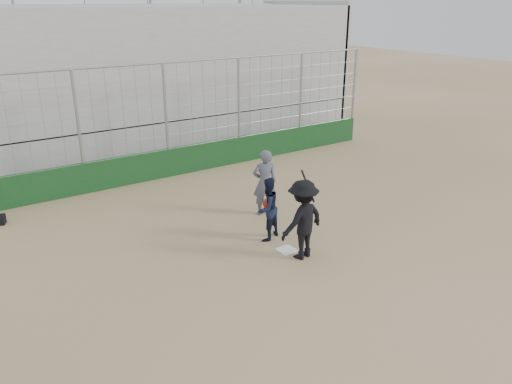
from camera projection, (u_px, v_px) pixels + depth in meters
ground at (287, 250)px, 12.71m from camera, size 90.00×90.00×0.00m
home_plate at (287, 250)px, 12.70m from camera, size 0.44×0.44×0.02m
backstop at (168, 150)px, 17.78m from camera, size 18.10×0.25×4.04m
bleachers at (115, 78)px, 20.90m from camera, size 20.25×6.70×6.98m
batter_at_plate at (303, 219)px, 12.05m from camera, size 1.39×0.93×2.13m
catcher_crouched at (268, 219)px, 13.12m from camera, size 1.02×0.92×1.16m
umpire at (265, 186)px, 14.57m from camera, size 0.84×0.70×1.78m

